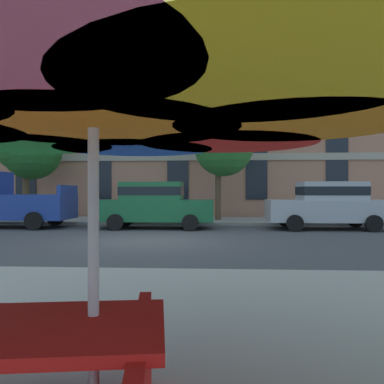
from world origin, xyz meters
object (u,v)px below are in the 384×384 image
Objects in this scene: sedan_silver at (328,204)px; pickup_blue at (0,201)px; street_tree_left at (27,149)px; sedan_green at (155,204)px; patio_umbrella at (93,82)px; street_tree_middle at (221,141)px.

pickup_blue is at bearing 180.00° from sedan_silver.
street_tree_left is at bearing 166.14° from sedan_silver.
sedan_green is 1.29× the size of patio_umbrella.
patio_umbrella is (-4.92, -12.70, 1.08)m from sedan_silver.
pickup_blue is 4.08m from street_tree_left.
patio_umbrella is at bearing -58.58° from pickup_blue.
street_tree_left reaches higher than pickup_blue.
sedan_green is at bearing 97.31° from patio_umbrella.
sedan_silver is 5.50m from street_tree_middle.
street_tree_left is at bearing 153.91° from sedan_green.
patio_umbrella is at bearing -111.18° from sedan_silver.
patio_umbrella is (1.63, -12.70, 1.08)m from sedan_green.
sedan_silver is 0.84× the size of street_tree_middle.
sedan_silver is at bearing -0.00° from pickup_blue.
street_tree_middle is (-3.96, 2.67, 2.73)m from sedan_silver.
street_tree_left is (-13.20, 3.26, 2.47)m from sedan_silver.
pickup_blue reaches higher than sedan_silver.
pickup_blue is 1.06× the size of street_tree_left.
patio_umbrella is (-0.96, -15.37, -1.65)m from street_tree_middle.
sedan_green is 12.85m from patio_umbrella.
street_tree_middle is at bearing -3.64° from street_tree_left.
patio_umbrella is at bearing -62.57° from street_tree_left.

